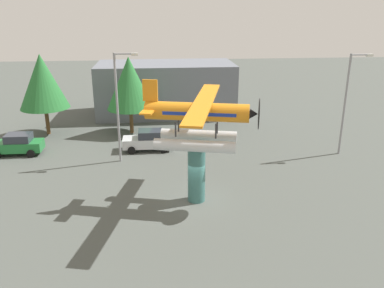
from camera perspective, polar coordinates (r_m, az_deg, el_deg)
name	(u,v)px	position (r m, az deg, el deg)	size (l,w,h in m)	color
ground_plane	(196,200)	(25.82, 0.63, -8.01)	(140.00, 140.00, 0.00)	#4C514C
display_pedestal	(196,174)	(25.02, 0.65, -4.25)	(1.10, 1.10, 3.69)	#386B66
floatplane_monument	(199,120)	(23.83, 0.99, 3.51)	(7.17, 10.37, 4.00)	silver
car_near_green	(17,144)	(36.21, -23.76, -0.03)	(4.20, 2.02, 1.76)	#237A38
car_mid_silver	(148,140)	(34.33, -6.28, 0.54)	(4.20, 2.02, 1.76)	silver
streetlight_primary	(119,101)	(31.06, -10.35, 6.09)	(1.84, 0.28, 8.55)	gray
streetlight_secondary	(348,98)	(34.59, 21.41, 6.19)	(1.84, 0.28, 8.29)	gray
storefront_building	(166,89)	(45.72, -3.77, 7.92)	(15.17, 7.40, 5.74)	slate
tree_west	(42,81)	(39.96, -20.62, 8.37)	(4.56, 4.56, 7.66)	brown
tree_east	(129,83)	(38.37, -8.94, 8.59)	(4.45, 4.45, 7.36)	brown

